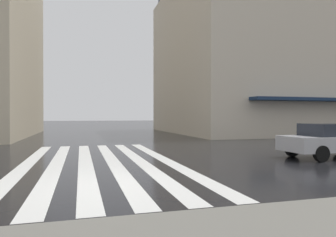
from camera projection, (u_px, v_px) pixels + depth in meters
ground_plane at (105, 185)px, 7.74m from camera, size 220.00×220.00×0.00m
zebra_crossing at (99, 162)px, 11.61m from camera, size 13.00×5.50×0.01m
haussmann_block_corner at (264, 48)px, 33.40m from camera, size 19.25×20.22×18.57m
car_silver at (332, 139)px, 12.69m from camera, size 1.85×4.10×1.41m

